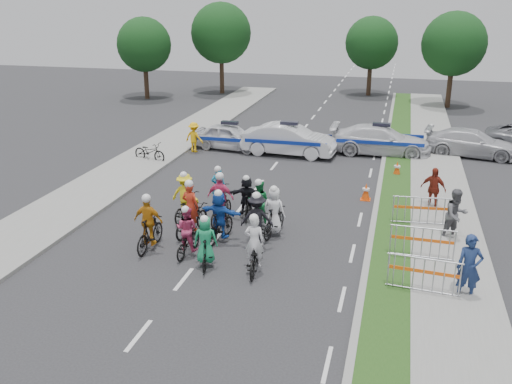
% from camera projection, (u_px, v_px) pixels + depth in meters
% --- Properties ---
extents(ground, '(90.00, 90.00, 0.00)m').
position_uv_depth(ground, '(184.00, 279.00, 16.60)').
color(ground, '#28282B').
rests_on(ground, ground).
extents(curb_right, '(0.20, 60.00, 0.12)m').
position_uv_depth(curb_right, '(372.00, 230.00, 19.96)').
color(curb_right, gray).
rests_on(curb_right, ground).
extents(grass_strip, '(1.20, 60.00, 0.11)m').
position_uv_depth(grass_strip, '(393.00, 232.00, 19.79)').
color(grass_strip, '#1A3F14').
rests_on(grass_strip, ground).
extents(sidewalk_right, '(2.40, 60.00, 0.13)m').
position_uv_depth(sidewalk_right, '(447.00, 237.00, 19.37)').
color(sidewalk_right, gray).
rests_on(sidewalk_right, ground).
extents(sidewalk_left, '(3.00, 60.00, 0.13)m').
position_uv_depth(sidewalk_left, '(77.00, 201.00, 22.69)').
color(sidewalk_left, gray).
rests_on(sidewalk_left, ground).
extents(rider_0, '(0.83, 1.89, 1.87)m').
position_uv_depth(rider_0, '(255.00, 252.00, 16.90)').
color(rider_0, black).
rests_on(rider_0, ground).
extents(rider_1, '(0.79, 1.68, 1.70)m').
position_uv_depth(rider_1, '(206.00, 246.00, 17.18)').
color(rider_1, black).
rests_on(rider_1, ground).
extents(rider_2, '(0.74, 1.68, 1.68)m').
position_uv_depth(rider_2, '(187.00, 236.00, 18.00)').
color(rider_2, black).
rests_on(rider_2, ground).
extents(rider_3, '(0.99, 1.86, 1.94)m').
position_uv_depth(rider_3, '(149.00, 228.00, 18.32)').
color(rider_3, black).
rests_on(rider_3, ground).
extents(rider_4, '(1.15, 1.96, 1.92)m').
position_uv_depth(rider_4, '(257.00, 225.00, 18.57)').
color(rider_4, black).
rests_on(rider_4, ground).
extents(rider_5, '(1.54, 1.83, 1.85)m').
position_uv_depth(rider_5, '(220.00, 219.00, 18.94)').
color(rider_5, black).
rests_on(rider_5, ground).
extents(rider_6, '(1.06, 2.06, 2.00)m').
position_uv_depth(rider_6, '(191.00, 216.00, 19.54)').
color(rider_6, black).
rests_on(rider_6, ground).
extents(rider_7, '(0.84, 1.80, 1.83)m').
position_uv_depth(rider_7, '(274.00, 216.00, 19.42)').
color(rider_7, black).
rests_on(rider_7, ground).
extents(rider_8, '(0.87, 1.84, 1.80)m').
position_uv_depth(rider_8, '(259.00, 209.00, 20.20)').
color(rider_8, black).
rests_on(rider_8, ground).
extents(rider_9, '(1.02, 1.92, 1.98)m').
position_uv_depth(rider_9, '(221.00, 204.00, 20.38)').
color(rider_9, black).
rests_on(rider_9, ground).
extents(rider_10, '(1.08, 1.88, 1.86)m').
position_uv_depth(rider_10, '(186.00, 201.00, 20.81)').
color(rider_10, black).
rests_on(rider_10, ground).
extents(rider_11, '(1.40, 1.66, 1.68)m').
position_uv_depth(rider_11, '(247.00, 200.00, 20.94)').
color(rider_11, black).
rests_on(rider_11, ground).
extents(rider_12, '(0.76, 1.80, 1.78)m').
position_uv_depth(rider_12, '(219.00, 195.00, 21.80)').
color(rider_12, black).
rests_on(rider_12, ground).
extents(police_car_0, '(4.17, 2.15, 1.36)m').
position_uv_depth(police_car_0, '(230.00, 137.00, 30.40)').
color(police_car_0, silver).
rests_on(police_car_0, ground).
extents(police_car_1, '(4.93, 2.03, 1.59)m').
position_uv_depth(police_car_1, '(289.00, 140.00, 29.28)').
color(police_car_1, silver).
rests_on(police_car_1, ground).
extents(police_car_2, '(5.12, 2.08, 1.49)m').
position_uv_depth(police_car_2, '(380.00, 140.00, 29.44)').
color(police_car_2, silver).
rests_on(police_car_2, ground).
extents(civilian_sedan, '(4.92, 2.63, 1.36)m').
position_uv_depth(civilian_sedan, '(472.00, 143.00, 29.12)').
color(civilian_sedan, silver).
rests_on(civilian_sedan, ground).
extents(spectator_0, '(0.70, 0.48, 1.87)m').
position_uv_depth(spectator_0, '(469.00, 268.00, 15.26)').
color(spectator_0, navy).
rests_on(spectator_0, ground).
extents(spectator_1, '(1.11, 1.05, 1.81)m').
position_uv_depth(spectator_1, '(456.00, 215.00, 18.97)').
color(spectator_1, '#56565B').
rests_on(spectator_1, ground).
extents(spectator_2, '(1.06, 0.73, 1.67)m').
position_uv_depth(spectator_2, '(433.00, 189.00, 21.76)').
color(spectator_2, maroon).
rests_on(spectator_2, ground).
extents(marshal_hiviz, '(1.13, 0.80, 1.58)m').
position_uv_depth(marshal_hiviz, '(194.00, 137.00, 29.82)').
color(marshal_hiviz, '#FFB80D').
rests_on(marshal_hiviz, ground).
extents(barrier_0, '(2.04, 0.70, 1.12)m').
position_uv_depth(barrier_0, '(423.00, 277.00, 15.56)').
color(barrier_0, '#A5A8AD').
rests_on(barrier_0, ground).
extents(barrier_1, '(2.02, 0.57, 1.12)m').
position_uv_depth(barrier_1, '(422.00, 244.00, 17.58)').
color(barrier_1, '#A5A8AD').
rests_on(barrier_1, ground).
extents(barrier_2, '(2.04, 0.69, 1.12)m').
position_uv_depth(barrier_2, '(420.00, 212.00, 20.20)').
color(barrier_2, '#A5A8AD').
rests_on(barrier_2, ground).
extents(cone_0, '(0.40, 0.40, 0.70)m').
position_uv_depth(cone_0, '(366.00, 192.00, 22.94)').
color(cone_0, '#F24C0C').
rests_on(cone_0, ground).
extents(cone_1, '(0.40, 0.40, 0.70)m').
position_uv_depth(cone_1, '(397.00, 169.00, 25.97)').
color(cone_1, '#F24C0C').
rests_on(cone_1, ground).
extents(parked_bike, '(1.94, 1.09, 0.96)m').
position_uv_depth(parked_bike, '(150.00, 152.00, 28.24)').
color(parked_bike, black).
rests_on(parked_bike, ground).
extents(tree_0, '(4.20, 4.20, 6.30)m').
position_uv_depth(tree_0, '(144.00, 45.00, 44.15)').
color(tree_0, '#382619').
rests_on(tree_0, ground).
extents(tree_1, '(4.55, 4.55, 6.82)m').
position_uv_depth(tree_1, '(454.00, 44.00, 40.45)').
color(tree_1, '#382619').
rests_on(tree_1, ground).
extents(tree_3, '(4.90, 4.90, 7.35)m').
position_uv_depth(tree_3, '(221.00, 33.00, 46.40)').
color(tree_3, '#382619').
rests_on(tree_3, ground).
extents(tree_4, '(4.20, 4.20, 6.30)m').
position_uv_depth(tree_4, '(372.00, 43.00, 45.63)').
color(tree_4, '#382619').
rests_on(tree_4, ground).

